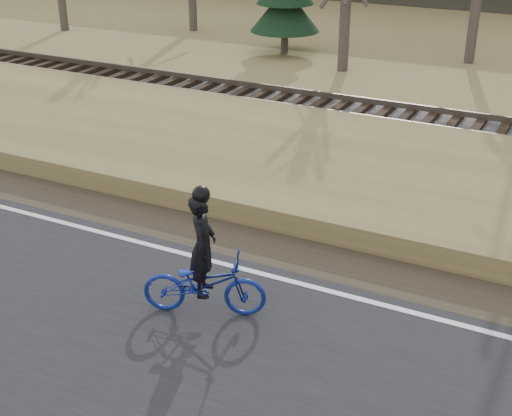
% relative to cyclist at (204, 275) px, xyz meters
% --- Properties ---
extents(ground, '(120.00, 120.00, 0.00)m').
position_rel_cyclist_xyz_m(ground, '(-3.26, 1.21, -0.71)').
color(ground, olive).
rests_on(ground, ground).
extents(edge_line, '(120.00, 0.12, 0.01)m').
position_rel_cyclist_xyz_m(edge_line, '(-3.26, 1.41, -0.65)').
color(edge_line, silver).
rests_on(edge_line, road).
extents(shoulder, '(120.00, 1.60, 0.04)m').
position_rel_cyclist_xyz_m(shoulder, '(-3.26, 2.41, -0.69)').
color(shoulder, '#473A2B').
rests_on(shoulder, ground).
extents(embankment, '(120.00, 5.00, 0.44)m').
position_rel_cyclist_xyz_m(embankment, '(-3.26, 5.41, -0.49)').
color(embankment, olive).
rests_on(embankment, ground).
extents(ballast, '(120.00, 3.00, 0.45)m').
position_rel_cyclist_xyz_m(ballast, '(-3.26, 9.21, -0.49)').
color(ballast, slate).
rests_on(ballast, ground).
extents(railroad, '(120.00, 2.40, 0.29)m').
position_rel_cyclist_xyz_m(railroad, '(-3.26, 9.21, -0.19)').
color(railroad, black).
rests_on(railroad, ballast).
extents(cyclist, '(1.97, 1.27, 2.09)m').
position_rel_cyclist_xyz_m(cyclist, '(0.00, 0.00, 0.00)').
color(cyclist, navy).
rests_on(cyclist, road).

